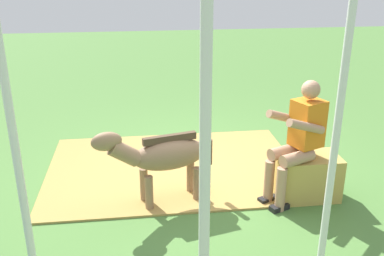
# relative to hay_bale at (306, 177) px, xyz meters

# --- Properties ---
(ground_plane) EXTENTS (24.00, 24.00, 0.00)m
(ground_plane) POSITION_rel_hay_bale_xyz_m (1.16, -0.65, -0.25)
(ground_plane) COLOR #4C7A38
(hay_patch) EXTENTS (3.24, 2.26, 0.02)m
(hay_patch) POSITION_rel_hay_bale_xyz_m (1.44, -0.92, -0.24)
(hay_patch) COLOR #AD8C47
(hay_patch) RESTS_ON ground
(hay_bale) EXTENTS (0.71, 0.43, 0.51)m
(hay_bale) POSITION_rel_hay_bale_xyz_m (0.00, 0.00, 0.00)
(hay_bale) COLOR tan
(hay_bale) RESTS_ON ground
(person_seated) EXTENTS (0.72, 0.57, 1.39)m
(person_seated) POSITION_rel_hay_bale_xyz_m (0.16, 0.05, 0.52)
(person_seated) COLOR tan
(person_seated) RESTS_ON ground
(pony_standing) EXTENTS (1.32, 0.54, 0.94)m
(pony_standing) POSITION_rel_hay_bale_xyz_m (1.63, -0.08, 0.32)
(pony_standing) COLOR #8C6B4C
(pony_standing) RESTS_ON ground
(soda_bottle) EXTENTS (0.07, 0.07, 0.25)m
(soda_bottle) POSITION_rel_hay_bale_xyz_m (-0.50, -0.48, -0.13)
(soda_bottle) COLOR #197233
(soda_bottle) RESTS_ON ground
(tent_pole_left) EXTENTS (0.06, 0.06, 2.54)m
(tent_pole_left) POSITION_rel_hay_bale_xyz_m (0.40, 1.38, 1.01)
(tent_pole_left) COLOR silver
(tent_pole_left) RESTS_ON ground
(tent_pole_right) EXTENTS (0.06, 0.06, 2.54)m
(tent_pole_right) POSITION_rel_hay_bale_xyz_m (2.72, 1.38, 1.01)
(tent_pole_right) COLOR silver
(tent_pole_right) RESTS_ON ground
(tent_pole_mid) EXTENTS (0.06, 0.06, 2.54)m
(tent_pole_mid) POSITION_rel_hay_bale_xyz_m (1.54, 2.30, 1.01)
(tent_pole_mid) COLOR silver
(tent_pole_mid) RESTS_ON ground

